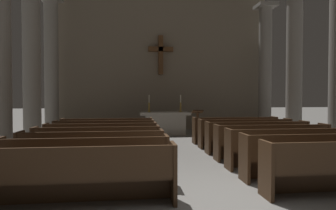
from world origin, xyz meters
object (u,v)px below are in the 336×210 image
Objects in this scene: pew_right_row_5 at (257,137)px; column_right_third at (294,64)px; pew_right_row_3 at (291,148)px; pew_left_row_3 at (92,152)px; pew_right_row_2 at (316,156)px; pew_left_row_4 at (98,145)px; pew_right_row_7 at (235,130)px; column_right_fourth at (265,70)px; pew_right_row_4 at (272,142)px; pew_right_row_6 at (245,133)px; altar at (165,123)px; pew_left_row_5 at (102,140)px; lectern at (197,125)px; pew_left_row_1 at (75,176)px; pew_left_row_2 at (85,162)px; candlestick_right at (181,106)px; column_left_third at (32,60)px; candlestick_left at (149,106)px; column_left_fourth at (51,67)px; pew_left_row_6 at (105,135)px; pew_left_row_7 at (107,132)px.

column_right_third reaches higher than pew_right_row_5.
pew_right_row_3 is 6.02m from column_right_third.
pew_left_row_3 is 1.00× the size of pew_right_row_2.
pew_right_row_7 is (4.57, 2.89, 0.00)m from pew_left_row_4.
column_right_third is 2.64m from column_right_fourth.
pew_right_row_4 is 7.41m from column_right_fourth.
pew_right_row_6 is 1.40× the size of altar.
pew_right_row_6 is 0.50× the size of column_right_third.
pew_left_row_5 is at bearing 168.11° from pew_right_row_4.
pew_left_row_3 is at bearing -147.25° from column_right_third.
altar reaches higher than pew_left_row_5.
column_right_fourth reaches higher than pew_right_row_2.
pew_right_row_5 is at bearing -71.98° from lectern.
pew_left_row_5 is at bearing -116.80° from altar.
pew_left_row_1 is at bearing -168.11° from pew_right_row_2.
pew_left_row_2 is 1.00× the size of pew_left_row_3.
pew_left_row_2 is 1.00× the size of pew_right_row_7.
column_right_fourth is at bearing 58.33° from pew_right_row_6.
pew_left_row_5 and pew_right_row_2 have the same top height.
pew_left_row_1 is at bearing -109.62° from candlestick_right.
candlestick_right is (-1.59, 4.53, 0.78)m from pew_right_row_5.
pew_left_row_5 is at bearing -45.34° from column_left_third.
column_left_fourth is at bearing 168.30° from candlestick_left.
pew_left_row_4 and pew_left_row_6 have the same top height.
pew_left_row_7 is 2.68× the size of lectern.
column_left_third is at bearing 120.30° from pew_left_row_3.
pew_right_row_4 is at bearing 0.00° from pew_left_row_4.
pew_left_row_5 is 4.96m from pew_right_row_7.
pew_left_row_1 and pew_left_row_3 have the same top height.
pew_right_row_3 is at bearing -90.00° from pew_right_row_4.
column_right_third is at bearing -8.03° from lectern.
candlestick_right reaches higher than pew_right_row_5.
column_right_fourth is at bearing 45.10° from pew_left_row_3.
lectern reaches higher than pew_left_row_3.
pew_left_row_5 is 9.47m from column_right_fourth.
pew_left_row_5 is 1.00× the size of pew_right_row_6.
pew_right_row_7 is at bearing 90.00° from pew_right_row_5.
altar is at bearing -169.89° from column_right_fourth.
pew_right_row_5 is at bearing -11.89° from pew_left_row_6.
pew_right_row_5 is (0.00, 1.93, 0.00)m from pew_right_row_3.
pew_left_row_6 is 4.57m from pew_right_row_6.
pew_left_row_3 is at bearing -90.00° from pew_left_row_7.
pew_right_row_2 is 0.96m from pew_right_row_3.
pew_right_row_7 is 3.15m from candlestick_right.
column_right_fourth reaches higher than pew_left_row_5.
pew_left_row_6 is at bearing -114.00° from candlestick_left.
pew_left_row_7 is at bearing -138.95° from candlestick_right.
pew_right_row_4 is 5.77m from candlestick_right.
candlestick_left is (-2.99, 7.42, 0.78)m from pew_right_row_2.
pew_right_row_4 is at bearing -90.00° from pew_right_row_7.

